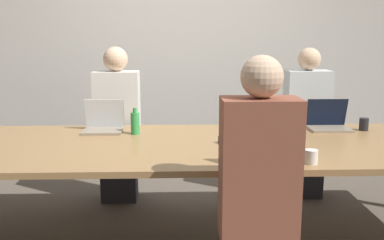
{
  "coord_description": "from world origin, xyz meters",
  "views": [
    {
      "loc": [
        0.02,
        -2.98,
        1.5
      ],
      "look_at": [
        0.12,
        0.1,
        0.9
      ],
      "focal_mm": 40.0,
      "sensor_mm": 36.0,
      "label": 1
    }
  ],
  "objects_px": {
    "bottle_far_midleft": "(135,123)",
    "cup_near_midright": "(311,157)",
    "laptop_far_right": "(328,120)",
    "cup_far_right": "(364,124)",
    "person_far_midleft": "(118,127)",
    "stapler": "(227,141)",
    "laptop_near_midright": "(264,153)",
    "person_far_right": "(306,126)",
    "laptop_far_midleft": "(104,122)",
    "person_near_midright": "(258,194)"
  },
  "relations": [
    {
      "from": "stapler",
      "to": "laptop_far_midleft",
      "type": "bearing_deg",
      "value": 120.39
    },
    {
      "from": "laptop_far_midleft",
      "to": "laptop_near_midright",
      "type": "height_order",
      "value": "laptop_far_midleft"
    },
    {
      "from": "person_far_midleft",
      "to": "laptop_near_midright",
      "type": "height_order",
      "value": "person_far_midleft"
    },
    {
      "from": "person_far_midleft",
      "to": "person_far_right",
      "type": "relative_size",
      "value": 1.01
    },
    {
      "from": "laptop_far_midleft",
      "to": "bottle_far_midleft",
      "type": "height_order",
      "value": "laptop_far_midleft"
    },
    {
      "from": "bottle_far_midleft",
      "to": "stapler",
      "type": "relative_size",
      "value": 1.39
    },
    {
      "from": "person_far_right",
      "to": "bottle_far_midleft",
      "type": "bearing_deg",
      "value": -159.23
    },
    {
      "from": "person_far_midleft",
      "to": "stapler",
      "type": "relative_size",
      "value": 9.44
    },
    {
      "from": "person_near_midright",
      "to": "stapler",
      "type": "distance_m",
      "value": 0.83
    },
    {
      "from": "person_near_midright",
      "to": "stapler",
      "type": "height_order",
      "value": "person_near_midright"
    },
    {
      "from": "cup_near_midright",
      "to": "stapler",
      "type": "distance_m",
      "value": 0.66
    },
    {
      "from": "laptop_far_midleft",
      "to": "person_far_right",
      "type": "relative_size",
      "value": 0.23
    },
    {
      "from": "person_far_right",
      "to": "person_far_midleft",
      "type": "bearing_deg",
      "value": -178.44
    },
    {
      "from": "laptop_far_right",
      "to": "cup_far_right",
      "type": "height_order",
      "value": "laptop_far_right"
    },
    {
      "from": "person_far_midleft",
      "to": "cup_far_right",
      "type": "height_order",
      "value": "person_far_midleft"
    },
    {
      "from": "laptop_far_right",
      "to": "cup_far_right",
      "type": "distance_m",
      "value": 0.28
    },
    {
      "from": "laptop_far_right",
      "to": "stapler",
      "type": "xyz_separation_m",
      "value": [
        -0.89,
        -0.5,
        -0.05
      ]
    },
    {
      "from": "bottle_far_midleft",
      "to": "cup_far_right",
      "type": "height_order",
      "value": "bottle_far_midleft"
    },
    {
      "from": "bottle_far_midleft",
      "to": "cup_far_right",
      "type": "distance_m",
      "value": 1.85
    },
    {
      "from": "laptop_far_right",
      "to": "person_far_right",
      "type": "relative_size",
      "value": 0.24
    },
    {
      "from": "laptop_far_midleft",
      "to": "bottle_far_midleft",
      "type": "relative_size",
      "value": 1.53
    },
    {
      "from": "cup_near_midright",
      "to": "cup_far_right",
      "type": "distance_m",
      "value": 1.15
    },
    {
      "from": "person_near_midright",
      "to": "bottle_far_midleft",
      "type": "bearing_deg",
      "value": -57.29
    },
    {
      "from": "cup_far_right",
      "to": "stapler",
      "type": "relative_size",
      "value": 0.68
    },
    {
      "from": "person_near_midright",
      "to": "laptop_far_midleft",
      "type": "bearing_deg",
      "value": -51.81
    },
    {
      "from": "cup_near_midright",
      "to": "cup_far_right",
      "type": "xyz_separation_m",
      "value": [
        0.71,
        0.91,
        0.01
      ]
    },
    {
      "from": "bottle_far_midleft",
      "to": "cup_near_midright",
      "type": "distance_m",
      "value": 1.41
    },
    {
      "from": "person_far_midleft",
      "to": "bottle_far_midleft",
      "type": "distance_m",
      "value": 0.59
    },
    {
      "from": "laptop_far_midleft",
      "to": "laptop_near_midright",
      "type": "xyz_separation_m",
      "value": [
        1.12,
        -0.95,
        -0.01
      ]
    },
    {
      "from": "cup_near_midright",
      "to": "stapler",
      "type": "height_order",
      "value": "cup_near_midright"
    },
    {
      "from": "laptop_far_midleft",
      "to": "cup_near_midright",
      "type": "distance_m",
      "value": 1.7
    },
    {
      "from": "laptop_near_midright",
      "to": "person_near_midright",
      "type": "height_order",
      "value": "person_near_midright"
    },
    {
      "from": "cup_near_midright",
      "to": "laptop_far_right",
      "type": "bearing_deg",
      "value": 65.77
    },
    {
      "from": "bottle_far_midleft",
      "to": "person_far_right",
      "type": "bearing_deg",
      "value": 20.77
    },
    {
      "from": "person_far_midleft",
      "to": "stapler",
      "type": "distance_m",
      "value": 1.27
    },
    {
      "from": "person_far_midleft",
      "to": "stapler",
      "type": "height_order",
      "value": "person_far_midleft"
    },
    {
      "from": "laptop_near_midright",
      "to": "cup_far_right",
      "type": "relative_size",
      "value": 3.58
    },
    {
      "from": "laptop_far_right",
      "to": "cup_far_right",
      "type": "bearing_deg",
      "value": -13.56
    },
    {
      "from": "person_far_midleft",
      "to": "bottle_far_midleft",
      "type": "height_order",
      "value": "person_far_midleft"
    },
    {
      "from": "cup_far_right",
      "to": "laptop_far_right",
      "type": "bearing_deg",
      "value": 166.44
    },
    {
      "from": "bottle_far_midleft",
      "to": "laptop_far_right",
      "type": "bearing_deg",
      "value": 5.03
    },
    {
      "from": "bottle_far_midleft",
      "to": "laptop_far_right",
      "type": "xyz_separation_m",
      "value": [
        1.58,
        0.14,
        -0.02
      ]
    },
    {
      "from": "stapler",
      "to": "bottle_far_midleft",
      "type": "bearing_deg",
      "value": 119.56
    },
    {
      "from": "cup_near_midright",
      "to": "person_far_right",
      "type": "relative_size",
      "value": 0.06
    },
    {
      "from": "laptop_near_midright",
      "to": "person_far_right",
      "type": "bearing_deg",
      "value": -115.65
    },
    {
      "from": "person_near_midright",
      "to": "laptop_far_right",
      "type": "xyz_separation_m",
      "value": [
        0.82,
        1.31,
        0.13
      ]
    },
    {
      "from": "person_far_midleft",
      "to": "person_near_midright",
      "type": "bearing_deg",
      "value": -60.47
    },
    {
      "from": "cup_far_right",
      "to": "stapler",
      "type": "height_order",
      "value": "cup_far_right"
    },
    {
      "from": "cup_far_right",
      "to": "cup_near_midright",
      "type": "bearing_deg",
      "value": -128.18
    },
    {
      "from": "cup_far_right",
      "to": "stapler",
      "type": "distance_m",
      "value": 1.24
    }
  ]
}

